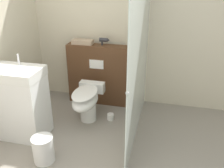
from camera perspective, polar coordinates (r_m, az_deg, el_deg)
name	(u,v)px	position (r m, az deg, el deg)	size (l,w,h in m)	color
wall_back	(121,24)	(3.86, 2.15, 13.49)	(8.00, 0.06, 2.50)	beige
partition_panel	(99,74)	(3.97, -3.03, 2.19)	(0.97, 0.23, 0.96)	#51331E
shower_glass	(140,60)	(3.01, 6.36, 5.48)	(0.04, 1.71, 2.03)	silver
toilet	(87,101)	(3.50, -5.80, -3.81)	(0.37, 0.66, 0.50)	white
sink_vanity	(20,103)	(3.36, -20.33, -4.06)	(0.64, 0.44, 1.07)	white
hair_drier	(104,40)	(3.78, -1.83, 9.99)	(0.15, 0.06, 0.12)	#2D2D33
folded_towel	(83,42)	(3.89, -6.71, 9.56)	(0.32, 0.16, 0.07)	tan
spare_toilet_roll	(110,117)	(3.67, -0.41, -7.47)	(0.10, 0.10, 0.09)	white
waste_bin	(43,149)	(3.00, -15.43, -14.19)	(0.24, 0.24, 0.31)	silver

